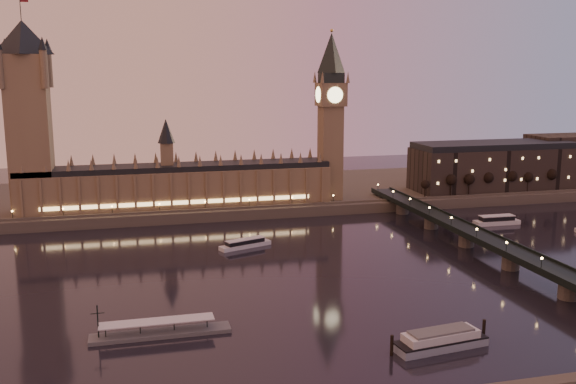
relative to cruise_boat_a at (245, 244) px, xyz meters
name	(u,v)px	position (x,y,z in m)	size (l,w,h in m)	color
ground	(296,272)	(14.17, -44.04, -1.89)	(700.00, 700.00, 0.00)	black
far_embankment	(277,192)	(44.17, 120.96, 1.11)	(560.00, 130.00, 6.00)	#423D35
palace_of_westminster	(178,180)	(-25.95, 76.95, 19.82)	(180.00, 26.62, 52.00)	brown
victoria_tower	(28,107)	(-105.83, 76.96, 63.90)	(31.68, 31.68, 118.00)	brown
big_ben	(331,106)	(68.16, 76.95, 62.07)	(17.68, 17.68, 104.00)	brown
westminster_bridge	(487,246)	(105.78, -44.04, 3.63)	(13.20, 260.00, 15.30)	black
city_block	(519,163)	(209.11, 86.89, 20.36)	(155.00, 45.00, 34.00)	black
bare_tree_0	(427,183)	(128.44, 64.96, 13.66)	(6.28, 6.28, 12.78)	black
bare_tree_1	(448,182)	(143.30, 64.96, 13.66)	(6.28, 6.28, 12.78)	black
bare_tree_2	(469,181)	(158.16, 64.96, 13.66)	(6.28, 6.28, 12.78)	black
bare_tree_3	(490,180)	(173.02, 64.96, 13.66)	(6.28, 6.28, 12.78)	black
bare_tree_4	(510,179)	(187.89, 64.96, 13.66)	(6.28, 6.28, 12.78)	black
bare_tree_5	(530,178)	(202.75, 64.96, 13.66)	(6.28, 6.28, 12.78)	black
bare_tree_6	(549,177)	(217.61, 64.96, 13.66)	(6.28, 6.28, 12.78)	black
cruise_boat_a	(245,244)	(0.00, 0.00, 0.00)	(27.08, 14.83, 4.28)	silver
cruise_boat_c	(497,220)	(146.27, 12.25, 0.42)	(26.26, 7.52, 5.23)	silver
moored_barge	(441,340)	(38.29, -129.37, 0.83)	(34.88, 12.23, 6.44)	#8696AB
pontoon_pier	(160,331)	(-46.37, -97.92, -0.57)	(45.70, 7.62, 12.19)	#595B5E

